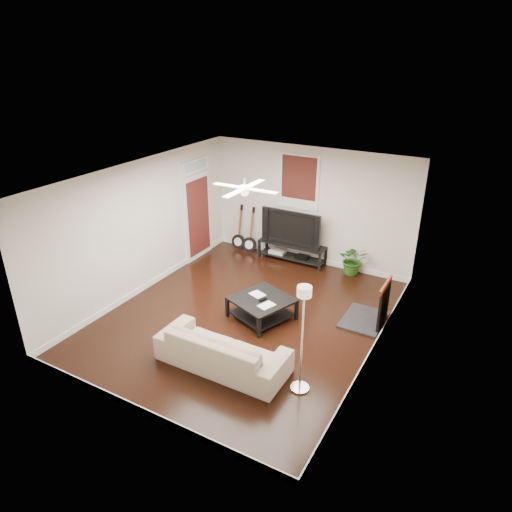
{
  "coord_description": "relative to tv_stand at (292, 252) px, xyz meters",
  "views": [
    {
      "loc": [
        3.97,
        -6.66,
        4.86
      ],
      "look_at": [
        0.0,
        0.4,
        1.15
      ],
      "focal_mm": 32.47,
      "sensor_mm": 36.0,
      "label": 1
    }
  ],
  "objects": [
    {
      "name": "guitar_left",
      "position": [
        -1.52,
        -0.03,
        0.36
      ],
      "size": [
        0.38,
        0.28,
        1.18
      ],
      "primitive_type": null,
      "rotation": [
        0.0,
        0.0,
        0.05
      ],
      "color": "black",
      "rests_on": "floor"
    },
    {
      "name": "guitar_right",
      "position": [
        -1.17,
        -0.06,
        0.36
      ],
      "size": [
        0.4,
        0.31,
        1.18
      ],
      "primitive_type": null,
      "rotation": [
        0.0,
        0.0,
        0.16
      ],
      "color": "black",
      "rests_on": "floor"
    },
    {
      "name": "door_left",
      "position": [
        -2.13,
        -0.88,
        1.02
      ],
      "size": [
        0.08,
        1.0,
        2.5
      ],
      "primitive_type": "cube",
      "color": "white",
      "rests_on": "wall_left"
    },
    {
      "name": "brick_accent",
      "position": [
        2.82,
        -1.78,
        1.17
      ],
      "size": [
        0.02,
        2.2,
        2.8
      ],
      "primitive_type": "cube",
      "color": "#AE4C38",
      "rests_on": "floor"
    },
    {
      "name": "floor_lamp",
      "position": [
        2.11,
        -4.17,
        0.67
      ],
      "size": [
        0.3,
        0.3,
        1.81
      ],
      "primitive_type": null,
      "rotation": [
        0.0,
        0.0,
        0.0
      ],
      "color": "white",
      "rests_on": "floor"
    },
    {
      "name": "tv",
      "position": [
        0.0,
        0.02,
        0.66
      ],
      "size": [
        1.5,
        0.2,
        0.86
      ],
      "primitive_type": "imported",
      "color": "black",
      "rests_on": "tv_stand"
    },
    {
      "name": "room",
      "position": [
        0.33,
        -2.78,
        1.17
      ],
      "size": [
        5.01,
        6.01,
        2.81
      ],
      "color": "black",
      "rests_on": "ground"
    },
    {
      "name": "potted_plant",
      "position": [
        1.53,
        0.04,
        0.13
      ],
      "size": [
        0.8,
        0.75,
        0.72
      ],
      "primitive_type": "imported",
      "rotation": [
        0.0,
        0.0,
        0.33
      ],
      "color": "#265A19",
      "rests_on": "floor"
    },
    {
      "name": "sofa",
      "position": [
        0.76,
        -4.27,
        0.09
      ],
      "size": [
        2.21,
        0.87,
        0.65
      ],
      "primitive_type": "imported",
      "rotation": [
        0.0,
        0.0,
        3.14
      ],
      "color": "tan",
      "rests_on": "floor"
    },
    {
      "name": "window_back",
      "position": [
        0.03,
        0.19,
        1.72
      ],
      "size": [
        1.0,
        0.06,
        1.3
      ],
      "primitive_type": "cube",
      "color": "#34150E",
      "rests_on": "wall_back"
    },
    {
      "name": "ceiling_fan",
      "position": [
        0.33,
        -2.78,
        2.37
      ],
      "size": [
        1.24,
        1.24,
        0.32
      ],
      "primitive_type": null,
      "color": "white",
      "rests_on": "ceiling"
    },
    {
      "name": "fireplace",
      "position": [
        2.53,
        -1.78,
        0.23
      ],
      "size": [
        0.8,
        1.1,
        0.92
      ],
      "primitive_type": "cube",
      "color": "black",
      "rests_on": "floor"
    },
    {
      "name": "coffee_table",
      "position": [
        0.61,
        -2.66,
        -0.02
      ],
      "size": [
        1.3,
        1.3,
        0.43
      ],
      "primitive_type": "cube",
      "rotation": [
        0.0,
        0.0,
        -0.36
      ],
      "color": "black",
      "rests_on": "floor"
    },
    {
      "name": "tv_stand",
      "position": [
        0.0,
        0.0,
        0.0
      ],
      "size": [
        1.67,
        0.45,
        0.47
      ],
      "primitive_type": "cube",
      "color": "black",
      "rests_on": "floor"
    }
  ]
}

